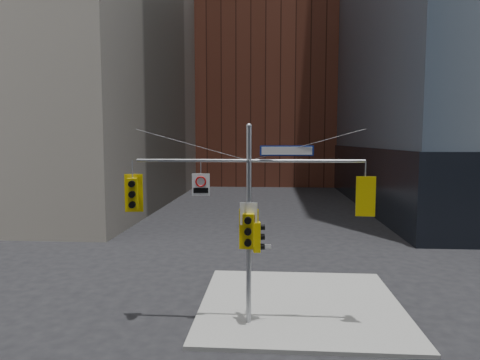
# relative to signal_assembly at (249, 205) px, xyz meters

# --- Properties ---
(ground) EXTENTS (160.00, 160.00, 0.00)m
(ground) POSITION_rel_signal_assembly_xyz_m (0.00, -1.99, -4.42)
(ground) COLOR black
(ground) RESTS_ON ground
(sidewalk_corner) EXTENTS (8.00, 8.00, 0.15)m
(sidewalk_corner) POSITION_rel_signal_assembly_xyz_m (2.00, 2.01, -4.34)
(sidewalk_corner) COLOR gray
(sidewalk_corner) RESTS_ON ground
(brick_midrise) EXTENTS (26.00, 20.00, 28.00)m
(brick_midrise) POSITION_rel_signal_assembly_xyz_m (0.00, 56.01, 9.58)
(brick_midrise) COLOR brown
(brick_midrise) RESTS_ON ground
(signal_assembly) EXTENTS (8.00, 0.80, 7.30)m
(signal_assembly) POSITION_rel_signal_assembly_xyz_m (0.00, 0.00, 0.00)
(signal_assembly) COLOR gray
(signal_assembly) RESTS_ON ground
(traffic_light_west_arm) EXTENTS (0.66, 0.57, 1.38)m
(traffic_light_west_arm) POSITION_rel_signal_assembly_xyz_m (-4.17, 0.01, 0.38)
(traffic_light_west_arm) COLOR #D5BA0B
(traffic_light_west_arm) RESTS_ON ground
(traffic_light_east_arm) EXTENTS (0.66, 0.54, 1.38)m
(traffic_light_east_arm) POSITION_rel_signal_assembly_xyz_m (4.02, 0.00, 0.38)
(traffic_light_east_arm) COLOR #D5BA0B
(traffic_light_east_arm) RESTS_ON ground
(traffic_light_pole_side) EXTENTS (0.44, 0.38, 1.07)m
(traffic_light_pole_side) POSITION_rel_signal_assembly_xyz_m (0.32, 0.01, -1.13)
(traffic_light_pole_side) COLOR #D5BA0B
(traffic_light_pole_side) RESTS_ON ground
(traffic_light_pole_front) EXTENTS (0.69, 0.54, 1.44)m
(traffic_light_pole_front) POSITION_rel_signal_assembly_xyz_m (0.00, -0.27, -0.83)
(traffic_light_pole_front) COLOR #D5BA0B
(traffic_light_pole_front) RESTS_ON ground
(street_sign_blade) EXTENTS (1.86, 0.17, 0.36)m
(street_sign_blade) POSITION_rel_signal_assembly_xyz_m (1.32, 0.00, 1.93)
(street_sign_blade) COLOR navy
(street_sign_blade) RESTS_ON ground
(regulatory_sign_arm) EXTENTS (0.63, 0.10, 0.78)m
(regulatory_sign_arm) POSITION_rel_signal_assembly_xyz_m (-1.70, -0.02, 0.76)
(regulatory_sign_arm) COLOR silver
(regulatory_sign_arm) RESTS_ON ground
(regulatory_sign_pole) EXTENTS (0.61, 0.05, 0.79)m
(regulatory_sign_pole) POSITION_rel_signal_assembly_xyz_m (0.00, -0.11, -0.30)
(regulatory_sign_pole) COLOR silver
(regulatory_sign_pole) RESTS_ON ground
(street_blade_ew) EXTENTS (0.69, 0.05, 0.14)m
(street_blade_ew) POSITION_rel_signal_assembly_xyz_m (0.45, 0.01, -1.47)
(street_blade_ew) COLOR silver
(street_blade_ew) RESTS_ON ground
(street_blade_ns) EXTENTS (0.08, 0.70, 0.14)m
(street_blade_ns) POSITION_rel_signal_assembly_xyz_m (0.00, 0.46, -1.73)
(street_blade_ns) COLOR #145926
(street_blade_ns) RESTS_ON ground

